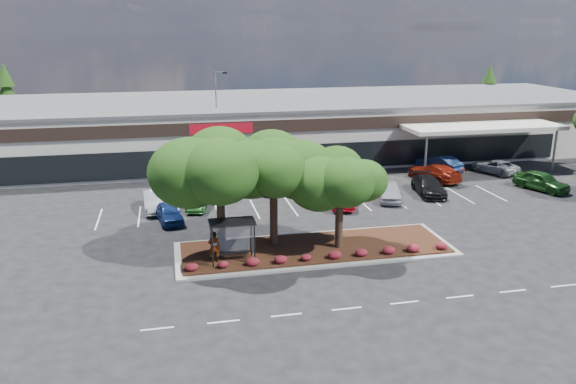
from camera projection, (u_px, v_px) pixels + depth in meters
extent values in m
plane|color=black|center=(365.00, 273.00, 33.29)|extent=(160.00, 160.00, 0.00)
cube|color=silver|center=(265.00, 127.00, 64.33)|extent=(80.00, 20.00, 6.00)
cube|color=#525255|center=(265.00, 100.00, 63.46)|extent=(80.40, 20.40, 0.30)
cube|color=black|center=(283.00, 126.00, 54.40)|extent=(80.00, 0.25, 1.20)
cube|color=black|center=(283.00, 158.00, 55.30)|extent=(60.00, 0.18, 2.60)
cube|color=red|center=(221.00, 128.00, 53.12)|extent=(6.00, 0.12, 1.00)
cube|color=silver|center=(483.00, 127.00, 56.24)|extent=(16.00, 5.00, 0.40)
cylinder|color=gray|center=(426.00, 157.00, 53.60)|extent=(0.24, 0.24, 4.20)
cylinder|color=gray|center=(555.00, 150.00, 56.43)|extent=(0.24, 0.24, 4.20)
cube|color=gray|center=(315.00, 249.00, 36.61)|extent=(18.00, 6.00, 0.15)
cube|color=#452816|center=(315.00, 248.00, 36.58)|extent=(17.20, 5.20, 0.12)
cube|color=silver|center=(157.00, 329.00, 27.11)|extent=(1.60, 0.12, 0.01)
cube|color=silver|center=(223.00, 322.00, 27.76)|extent=(1.60, 0.12, 0.01)
cube|color=silver|center=(286.00, 315.00, 28.40)|extent=(1.60, 0.12, 0.01)
cube|color=silver|center=(347.00, 309.00, 29.05)|extent=(1.60, 0.12, 0.01)
cube|color=silver|center=(405.00, 302.00, 29.69)|extent=(1.60, 0.12, 0.01)
cube|color=silver|center=(460.00, 297.00, 30.34)|extent=(1.60, 0.12, 0.01)
cube|color=silver|center=(513.00, 291.00, 30.98)|extent=(1.60, 0.12, 0.01)
cube|color=silver|center=(564.00, 286.00, 31.63)|extent=(1.60, 0.12, 0.01)
cube|color=silver|center=(99.00, 219.00, 42.62)|extent=(0.12, 5.00, 0.01)
cube|color=silver|center=(139.00, 216.00, 43.22)|extent=(0.12, 5.00, 0.01)
cube|color=silver|center=(179.00, 214.00, 43.83)|extent=(0.12, 5.00, 0.01)
cube|color=silver|center=(217.00, 211.00, 44.43)|extent=(0.12, 5.00, 0.01)
cube|color=silver|center=(255.00, 209.00, 45.04)|extent=(0.12, 5.00, 0.01)
cube|color=silver|center=(291.00, 206.00, 45.64)|extent=(0.12, 5.00, 0.01)
cube|color=silver|center=(327.00, 204.00, 46.25)|extent=(0.12, 5.00, 0.01)
cube|color=silver|center=(361.00, 202.00, 46.85)|extent=(0.12, 5.00, 0.01)
cube|color=silver|center=(395.00, 199.00, 47.46)|extent=(0.12, 5.00, 0.01)
cube|color=silver|center=(428.00, 197.00, 48.06)|extent=(0.12, 5.00, 0.01)
cube|color=silver|center=(460.00, 195.00, 48.67)|extent=(0.12, 5.00, 0.01)
cube|color=silver|center=(491.00, 193.00, 49.27)|extent=(0.12, 5.00, 0.01)
cylinder|color=black|center=(211.00, 240.00, 34.33)|extent=(0.08, 0.08, 2.50)
cylinder|color=black|center=(251.00, 237.00, 34.84)|extent=(0.08, 0.08, 2.50)
cylinder|color=black|center=(213.00, 248.00, 33.11)|extent=(0.08, 0.08, 2.50)
cylinder|color=black|center=(255.00, 244.00, 33.62)|extent=(0.08, 0.08, 2.50)
cube|color=black|center=(232.00, 222.00, 33.61)|extent=(2.75, 1.55, 0.10)
cube|color=silver|center=(231.00, 236.00, 34.55)|extent=(2.30, 0.03, 2.00)
cube|color=black|center=(232.00, 253.00, 34.43)|extent=(2.00, 0.35, 0.06)
cone|color=#193C10|center=(8.00, 104.00, 68.97)|extent=(4.40, 4.40, 10.00)
cone|color=#193C10|center=(487.00, 97.00, 80.14)|extent=(3.96, 3.96, 9.00)
imported|color=#594C47|center=(214.00, 247.00, 33.97)|extent=(0.73, 0.49, 1.95)
cube|color=gray|center=(218.00, 166.00, 58.27)|extent=(0.50, 0.50, 0.40)
cylinder|color=gray|center=(217.00, 118.00, 56.88)|extent=(0.14, 0.14, 9.48)
cube|color=gray|center=(219.00, 72.00, 55.82)|extent=(0.92, 0.52, 0.14)
cube|color=black|center=(224.00, 73.00, 56.10)|extent=(0.53, 0.44, 0.18)
imported|color=navy|center=(169.00, 213.00, 41.87)|extent=(2.39, 4.37, 1.41)
imported|color=#9CA0A6|center=(154.00, 201.00, 44.59)|extent=(1.95, 4.79, 1.54)
imported|color=#184C19|center=(198.00, 200.00, 44.93)|extent=(2.22, 4.32, 1.36)
imported|color=navy|center=(318.00, 191.00, 47.25)|extent=(2.01, 4.38, 1.46)
imported|color=#9C050E|center=(341.00, 196.00, 45.67)|extent=(2.72, 5.20, 1.63)
imported|color=#AFB2BB|center=(390.00, 191.00, 47.11)|extent=(3.13, 4.87, 1.54)
imported|color=black|center=(429.00, 186.00, 48.75)|extent=(2.93, 5.49, 1.52)
imported|color=#1B4819|center=(541.00, 181.00, 50.00)|extent=(3.67, 5.32, 1.68)
imported|color=#9FA3AA|center=(166.00, 188.00, 48.00)|extent=(2.84, 5.64, 1.57)
imported|color=maroon|center=(265.00, 185.00, 49.42)|extent=(2.24, 4.20, 1.36)
imported|color=brown|center=(311.00, 174.00, 52.81)|extent=(3.59, 5.47, 1.47)
imported|color=black|center=(341.00, 171.00, 54.31)|extent=(1.67, 4.12, 1.33)
imported|color=#54545A|center=(364.00, 170.00, 53.99)|extent=(2.64, 5.21, 1.64)
imported|color=maroon|center=(434.00, 172.00, 53.13)|extent=(4.09, 6.00, 1.61)
imported|color=navy|center=(439.00, 163.00, 56.51)|extent=(3.47, 5.30, 1.65)
imported|color=#ABADB6|center=(494.00, 166.00, 55.98)|extent=(3.97, 5.28, 1.33)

